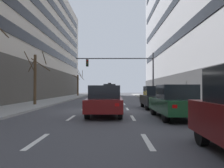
{
  "coord_description": "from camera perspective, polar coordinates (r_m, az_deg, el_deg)",
  "views": [
    {
      "loc": [
        0.65,
        -14.41,
        1.53
      ],
      "look_at": [
        0.22,
        24.12,
        2.26
      ],
      "focal_mm": 35.5,
      "sensor_mm": 36.0,
      "label": 1
    }
  ],
  "objects": [
    {
      "name": "ground_plane",
      "position": [
        14.51,
        -1.94,
        -7.15
      ],
      "size": [
        120.0,
        120.0,
        0.0
      ],
      "primitive_type": "plane",
      "color": "#424247"
    },
    {
      "name": "sidewalk_left",
      "position": [
        16.2,
        -26.07,
        -6.16
      ],
      "size": [
        3.6,
        80.0,
        0.14
      ],
      "primitive_type": "cube",
      "color": "gray",
      "rests_on": "ground"
    },
    {
      "name": "sidewalk_right",
      "position": [
        15.66,
        23.08,
        -6.36
      ],
      "size": [
        3.6,
        80.0,
        0.14
      ],
      "primitive_type": "cube",
      "color": "gray",
      "rests_on": "ground"
    },
    {
      "name": "lane_stripe_l1_s2",
      "position": [
        6.97,
        -18.74,
        -13.71
      ],
      "size": [
        0.16,
        2.0,
        0.01
      ],
      "primitive_type": "cube",
      "color": "silver",
      "rests_on": "ground"
    },
    {
      "name": "lane_stripe_l1_s3",
      "position": [
        11.73,
        -10.52,
        -8.55
      ],
      "size": [
        0.16,
        2.0,
        0.01
      ],
      "primitive_type": "cube",
      "color": "silver",
      "rests_on": "ground"
    },
    {
      "name": "lane_stripe_l1_s4",
      "position": [
        16.64,
        -7.16,
        -6.35
      ],
      "size": [
        0.16,
        2.0,
        0.01
      ],
      "primitive_type": "cube",
      "color": "silver",
      "rests_on": "ground"
    },
    {
      "name": "lane_stripe_l1_s5",
      "position": [
        21.59,
        -5.35,
        -5.14
      ],
      "size": [
        0.16,
        2.0,
        0.01
      ],
      "primitive_type": "cube",
      "color": "silver",
      "rests_on": "ground"
    },
    {
      "name": "lane_stripe_l1_s6",
      "position": [
        26.55,
        -4.22,
        -4.38
      ],
      "size": [
        0.16,
        2.0,
        0.01
      ],
      "primitive_type": "cube",
      "color": "silver",
      "rests_on": "ground"
    },
    {
      "name": "lane_stripe_l1_s7",
      "position": [
        31.53,
        -3.45,
        -3.86
      ],
      "size": [
        0.16,
        2.0,
        0.01
      ],
      "primitive_type": "cube",
      "color": "silver",
      "rests_on": "ground"
    },
    {
      "name": "lane_stripe_l1_s8",
      "position": [
        36.51,
        -2.89,
        -3.48
      ],
      "size": [
        0.16,
        2.0,
        0.01
      ],
      "primitive_type": "cube",
      "color": "silver",
      "rests_on": "ground"
    },
    {
      "name": "lane_stripe_l1_s9",
      "position": [
        41.5,
        -2.46,
        -3.19
      ],
      "size": [
        0.16,
        2.0,
        0.01
      ],
      "primitive_type": "cube",
      "color": "silver",
      "rests_on": "ground"
    },
    {
      "name": "lane_stripe_l1_s10",
      "position": [
        46.49,
        -2.13,
        -2.96
      ],
      "size": [
        0.16,
        2.0,
        0.01
      ],
      "primitive_type": "cube",
      "color": "silver",
      "rests_on": "ground"
    },
    {
      "name": "lane_stripe_l2_s2",
      "position": [
        6.66,
        9.08,
        -14.35
      ],
      "size": [
        0.16,
        2.0,
        0.01
      ],
      "primitive_type": "cube",
      "color": "silver",
      "rests_on": "ground"
    },
    {
      "name": "lane_stripe_l2_s3",
      "position": [
        11.55,
        5.4,
        -8.68
      ],
      "size": [
        0.16,
        2.0,
        0.01
      ],
      "primitive_type": "cube",
      "color": "silver",
      "rests_on": "ground"
    },
    {
      "name": "lane_stripe_l2_s4",
      "position": [
        16.51,
        3.95,
        -6.39
      ],
      "size": [
        0.16,
        2.0,
        0.01
      ],
      "primitive_type": "cube",
      "color": "silver",
      "rests_on": "ground"
    },
    {
      "name": "lane_stripe_l2_s5",
      "position": [
        21.49,
        3.18,
        -5.16
      ],
      "size": [
        0.16,
        2.0,
        0.01
      ],
      "primitive_type": "cube",
      "color": "silver",
      "rests_on": "ground"
    },
    {
      "name": "lane_stripe_l2_s6",
      "position": [
        26.47,
        2.7,
        -4.39
      ],
      "size": [
        0.16,
        2.0,
        0.01
      ],
      "primitive_type": "cube",
      "color": "silver",
      "rests_on": "ground"
    },
    {
      "name": "lane_stripe_l2_s7",
      "position": [
        31.46,
        2.37,
        -3.86
      ],
      "size": [
        0.16,
        2.0,
        0.01
      ],
      "primitive_type": "cube",
      "color": "silver",
      "rests_on": "ground"
    },
    {
      "name": "lane_stripe_l2_s8",
      "position": [
        36.46,
        2.14,
        -3.48
      ],
      "size": [
        0.16,
        2.0,
        0.01
      ],
      "primitive_type": "cube",
      "color": "silver",
      "rests_on": "ground"
    },
    {
      "name": "lane_stripe_l2_s9",
      "position": [
        41.45,
        1.96,
        -3.19
      ],
      "size": [
        0.16,
        2.0,
        0.01
      ],
      "primitive_type": "cube",
      "color": "silver",
      "rests_on": "ground"
    },
    {
      "name": "lane_stripe_l2_s10",
      "position": [
        46.45,
        1.82,
        -2.96
      ],
      "size": [
        0.16,
        2.0,
        0.01
      ],
      "primitive_type": "cube",
      "color": "silver",
      "rests_on": "ground"
    },
    {
      "name": "car_driving_0",
      "position": [
        22.27,
        -0.8,
        -3.03
      ],
      "size": [
        1.93,
        4.27,
        1.58
      ],
      "color": "black",
      "rests_on": "ground"
    },
    {
      "name": "taxi_driving_1",
      "position": [
        29.93,
        -0.65,
        -2.03
      ],
      "size": [
        1.88,
        4.33,
        2.26
      ],
      "color": "black",
      "rests_on": "ground"
    },
    {
      "name": "taxi_driving_2",
      "position": [
        38.11,
        -0.31,
        -2.11
      ],
      "size": [
        2.1,
        4.64,
        1.9
      ],
      "color": "black",
      "rests_on": "ground"
    },
    {
      "name": "car_driving_3",
      "position": [
        12.27,
        -1.83,
        -4.39
      ],
      "size": [
        1.89,
        4.48,
        1.68
      ],
      "color": "black",
      "rests_on": "ground"
    },
    {
      "name": "car_parked_1",
      "position": [
        11.72,
        15.98,
        -4.44
      ],
      "size": [
        1.98,
        4.58,
        1.7
      ],
      "color": "black",
      "rests_on": "ground"
    },
    {
      "name": "car_parked_2",
      "position": [
        16.95,
        11.16,
        -3.43
      ],
      "size": [
        1.9,
        4.51,
        1.69
      ],
      "color": "black",
      "rests_on": "ground"
    },
    {
      "name": "traffic_signal_0",
      "position": [
        26.07,
        4.03,
        4.21
      ],
      "size": [
        9.2,
        0.35,
        5.55
      ],
      "color": "#4C4C51",
      "rests_on": "sidewalk_right"
    },
    {
      "name": "street_tree_0",
      "position": [
        41.97,
        -8.73,
        -0.02
      ],
      "size": [
        2.22,
        2.18,
        4.76
      ],
      "color": "#4C3823",
      "rests_on": "sidewalk_left"
    },
    {
      "name": "street_tree_1",
      "position": [
        20.22,
        -19.17,
        1.64
      ],
      "size": [
        2.18,
        2.14,
        4.56
      ],
      "color": "#4C3823",
      "rests_on": "sidewalk_left"
    },
    {
      "name": "pedestrian_0",
      "position": [
        32.05,
        12.75,
        -1.86
      ],
      "size": [
        0.48,
        0.34,
        1.63
      ],
      "color": "brown",
      "rests_on": "sidewalk_right"
    }
  ]
}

